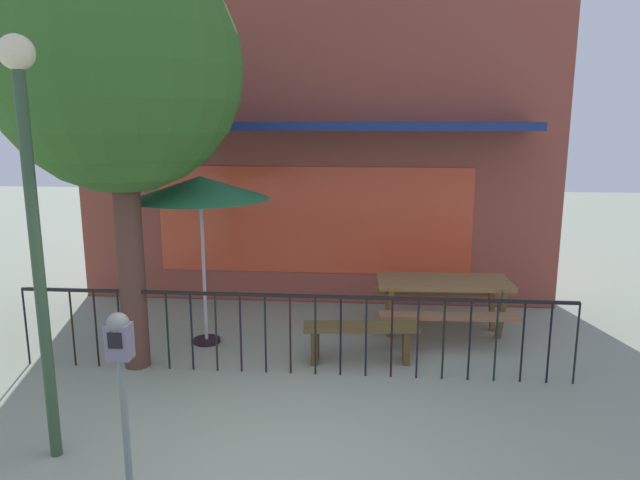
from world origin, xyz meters
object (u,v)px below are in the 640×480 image
(picnic_table_left, at_px, (443,291))
(patio_bench, at_px, (361,334))
(parking_meter_near, at_px, (120,357))
(street_lamp, at_px, (30,190))
(patio_umbrella, at_px, (201,189))
(street_tree, at_px, (118,70))

(picnic_table_left, relative_size, patio_bench, 1.30)
(parking_meter_near, height_order, street_lamp, street_lamp)
(parking_meter_near, bearing_deg, picnic_table_left, 53.50)
(patio_umbrella, relative_size, street_tree, 0.46)
(patio_umbrella, height_order, patio_bench, patio_umbrella)
(street_lamp, bearing_deg, parking_meter_near, -30.39)
(patio_umbrella, distance_m, parking_meter_near, 3.39)
(street_tree, bearing_deg, patio_umbrella, 51.80)
(patio_umbrella, height_order, street_tree, street_tree)
(patio_bench, distance_m, street_lamp, 4.05)
(parking_meter_near, xyz_separation_m, street_lamp, (-0.90, 0.53, 1.19))
(street_tree, bearing_deg, patio_bench, 7.35)
(parking_meter_near, relative_size, street_tree, 0.32)
(street_tree, distance_m, street_lamp, 2.22)
(street_tree, bearing_deg, parking_meter_near, -69.34)
(picnic_table_left, relative_size, street_tree, 0.38)
(picnic_table_left, bearing_deg, patio_bench, -135.89)
(picnic_table_left, xyz_separation_m, patio_umbrella, (-3.17, -0.62, 1.45))
(picnic_table_left, distance_m, patio_umbrella, 3.54)
(picnic_table_left, height_order, patio_umbrella, patio_umbrella)
(picnic_table_left, distance_m, street_tree, 4.96)
(parking_meter_near, height_order, street_tree, street_tree)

